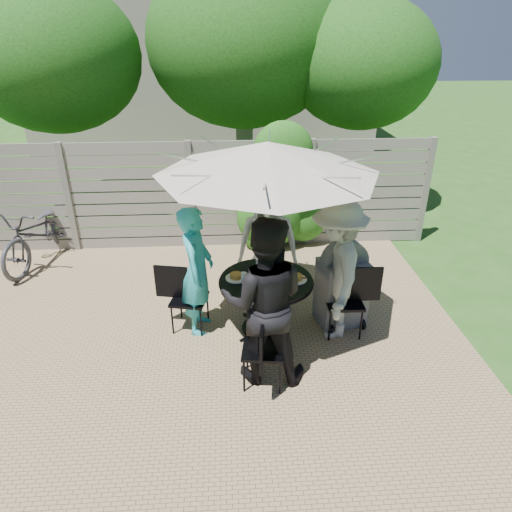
{
  "coord_description": "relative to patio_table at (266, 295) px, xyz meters",
  "views": [
    {
      "loc": [
        0.62,
        -4.3,
        3.44
      ],
      "look_at": [
        0.94,
        0.65,
        0.95
      ],
      "focal_mm": 32.0,
      "sensor_mm": 36.0,
      "label": 1
    }
  ],
  "objects": [
    {
      "name": "glass_front",
      "position": [
        0.08,
        -0.27,
        0.29
      ],
      "size": [
        0.07,
        0.07,
        0.14
      ],
      "primitive_type": "cylinder",
      "color": "silver",
      "rests_on": "patio_table"
    },
    {
      "name": "glass_left",
      "position": [
        -0.27,
        -0.08,
        0.29
      ],
      "size": [
        0.07,
        0.07,
        0.14
      ],
      "primitive_type": "cylinder",
      "color": "silver",
      "rests_on": "patio_table"
    },
    {
      "name": "plate_right",
      "position": [
        0.36,
        -0.04,
        0.25
      ],
      "size": [
        0.26,
        0.26,
        0.06
      ],
      "color": "white",
      "rests_on": "patio_table"
    },
    {
      "name": "umbrella",
      "position": [
        -0.0,
        0.0,
        1.69
      ],
      "size": [
        2.71,
        2.71,
        2.38
      ],
      "rotation": [
        0.0,
        0.0,
        -0.11
      ],
      "color": "silver",
      "rests_on": "ground"
    },
    {
      "name": "bbq_grill",
      "position": [
        0.97,
        0.11,
        0.02
      ],
      "size": [
        0.65,
        0.55,
        1.17
      ],
      "rotation": [
        0.0,
        0.0,
        0.21
      ],
      "color": "#59595E",
      "rests_on": "ground"
    },
    {
      "name": "bicycle",
      "position": [
        -3.45,
        2.15,
        -0.01
      ],
      "size": [
        1.09,
        2.03,
        1.01
      ],
      "primitive_type": "imported",
      "rotation": [
        0.0,
        0.0,
        -0.23
      ],
      "color": "#333338",
      "rests_on": "ground"
    },
    {
      "name": "glass_back",
      "position": [
        -0.08,
        0.27,
        0.29
      ],
      "size": [
        0.07,
        0.07,
        0.14
      ],
      "primitive_type": "cylinder",
      "color": "silver",
      "rests_on": "patio_table"
    },
    {
      "name": "patio_table",
      "position": [
        0.0,
        0.0,
        0.0
      ],
      "size": [
        1.24,
        1.24,
        0.74
      ],
      "rotation": [
        0.0,
        0.0,
        -0.11
      ],
      "color": "black",
      "rests_on": "ground"
    },
    {
      "name": "plate_back",
      "position": [
        0.04,
        0.36,
        0.25
      ],
      "size": [
        0.26,
        0.26,
        0.06
      ],
      "color": "white",
      "rests_on": "patio_table"
    },
    {
      "name": "syrup_jug",
      "position": [
        -0.05,
        0.06,
        0.3
      ],
      "size": [
        0.09,
        0.09,
        0.16
      ],
      "primitive_type": "cylinder",
      "color": "#59280C",
      "rests_on": "patio_table"
    },
    {
      "name": "chair_left",
      "position": [
        -0.96,
        0.11,
        -0.25
      ],
      "size": [
        0.66,
        0.49,
        0.87
      ],
      "rotation": [
        0.0,
        0.0,
        6.08
      ],
      "color": "black",
      "rests_on": "ground"
    },
    {
      "name": "person_right",
      "position": [
        0.82,
        -0.09,
        0.37
      ],
      "size": [
        0.78,
        1.2,
        1.76
      ],
      "primitive_type": "imported",
      "rotation": [
        0.0,
        0.0,
        4.6
      ],
      "color": "#A8A6A3",
      "rests_on": "ground"
    },
    {
      "name": "plate_front",
      "position": [
        -0.04,
        -0.36,
        0.25
      ],
      "size": [
        0.26,
        0.26,
        0.06
      ],
      "color": "white",
      "rests_on": "patio_table"
    },
    {
      "name": "person_front",
      "position": [
        -0.09,
        -0.82,
        0.42
      ],
      "size": [
        0.98,
        0.8,
        1.87
      ],
      "primitive_type": "imported",
      "rotation": [
        0.0,
        0.0,
        3.03
      ],
      "color": "black",
      "rests_on": "ground"
    },
    {
      "name": "plate_left",
      "position": [
        -0.36,
        0.04,
        0.25
      ],
      "size": [
        0.26,
        0.26,
        0.06
      ],
      "color": "white",
      "rests_on": "patio_table"
    },
    {
      "name": "chair_right",
      "position": [
        0.96,
        -0.11,
        -0.24
      ],
      "size": [
        0.66,
        0.45,
        0.91
      ],
      "rotation": [
        0.0,
        0.0,
        3.12
      ],
      "color": "black",
      "rests_on": "ground"
    },
    {
      "name": "chair_back",
      "position": [
        0.11,
        0.96,
        -0.26
      ],
      "size": [
        0.42,
        0.61,
        0.83
      ],
      "rotation": [
        0.0,
        0.0,
        4.68
      ],
      "color": "black",
      "rests_on": "ground"
    },
    {
      "name": "backyard_envelope",
      "position": [
        -0.96,
        9.84,
        2.09
      ],
      "size": [
        60.0,
        60.0,
        5.0
      ],
      "color": "#274C17",
      "rests_on": "ground"
    },
    {
      "name": "glass_right",
      "position": [
        0.27,
        0.08,
        0.29
      ],
      "size": [
        0.07,
        0.07,
        0.14
      ],
      "primitive_type": "cylinder",
      "color": "silver",
      "rests_on": "patio_table"
    },
    {
      "name": "person_left",
      "position": [
        -0.82,
        0.09,
        0.31
      ],
      "size": [
        0.46,
        0.64,
        1.64
      ],
      "primitive_type": "imported",
      "rotation": [
        0.0,
        0.0,
        7.74
      ],
      "color": "#2AACB8",
      "rests_on": "ground"
    },
    {
      "name": "coffee_cup",
      "position": [
        0.12,
        0.21,
        0.28
      ],
      "size": [
        0.08,
        0.08,
        0.12
      ],
      "primitive_type": "cylinder",
      "color": "#C6B293",
      "rests_on": "patio_table"
    },
    {
      "name": "chair_front",
      "position": [
        -0.11,
        -0.96,
        -0.24
      ],
      "size": [
        0.48,
        0.67,
        0.9
      ],
      "rotation": [
        0.0,
        0.0,
        1.44
      ],
      "color": "black",
      "rests_on": "ground"
    },
    {
      "name": "person_back",
      "position": [
        0.09,
        0.82,
        0.33
      ],
      "size": [
        0.88,
        0.62,
        1.68
      ],
      "primitive_type": "imported",
      "rotation": [
        0.0,
        0.0,
        6.17
      ],
      "color": "beige",
      "rests_on": "ground"
    }
  ]
}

